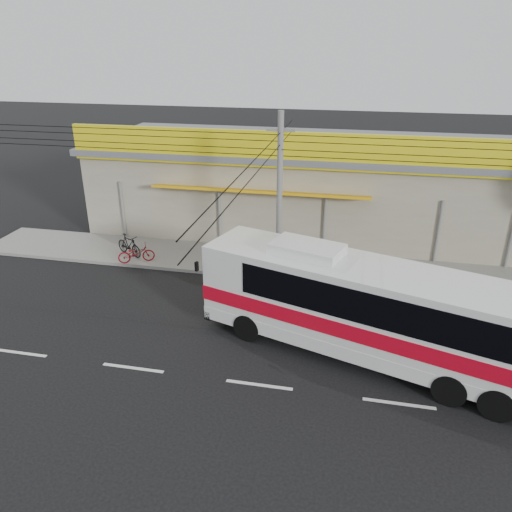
{
  "coord_description": "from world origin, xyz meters",
  "views": [
    {
      "loc": [
        2.37,
        -14.22,
        9.39
      ],
      "look_at": [
        -1.05,
        2.0,
        2.14
      ],
      "focal_mm": 35.0,
      "sensor_mm": 36.0,
      "label": 1
    }
  ],
  "objects_px": {
    "motorbike_dark": "(129,245)",
    "utility_pole": "(280,144)",
    "motorbike_red": "(136,253)",
    "coach_bus": "(380,308)"
  },
  "relations": [
    {
      "from": "motorbike_red",
      "to": "motorbike_dark",
      "type": "bearing_deg",
      "value": 17.89
    },
    {
      "from": "motorbike_red",
      "to": "utility_pole",
      "type": "relative_size",
      "value": 0.05
    },
    {
      "from": "motorbike_dark",
      "to": "utility_pole",
      "type": "distance_m",
      "value": 8.88
    },
    {
      "from": "coach_bus",
      "to": "utility_pole",
      "type": "bearing_deg",
      "value": 148.06
    },
    {
      "from": "coach_bus",
      "to": "utility_pole",
      "type": "height_order",
      "value": "utility_pole"
    },
    {
      "from": "coach_bus",
      "to": "motorbike_red",
      "type": "relative_size",
      "value": 7.07
    },
    {
      "from": "motorbike_red",
      "to": "motorbike_dark",
      "type": "height_order",
      "value": "motorbike_dark"
    },
    {
      "from": "motorbike_dark",
      "to": "utility_pole",
      "type": "bearing_deg",
      "value": -70.52
    },
    {
      "from": "motorbike_red",
      "to": "utility_pole",
      "type": "distance_m",
      "value": 8.35
    },
    {
      "from": "coach_bus",
      "to": "motorbike_dark",
      "type": "distance_m",
      "value": 12.56
    }
  ]
}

